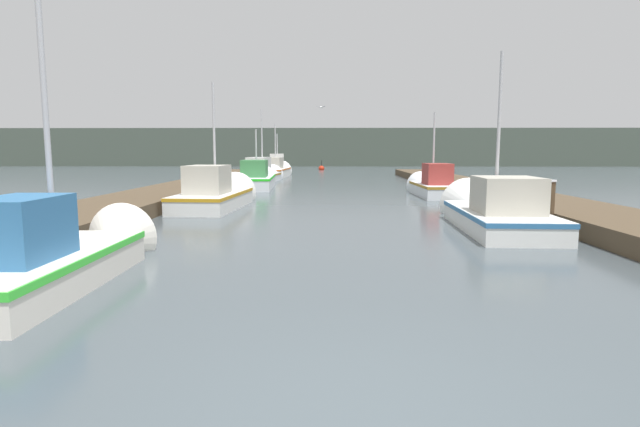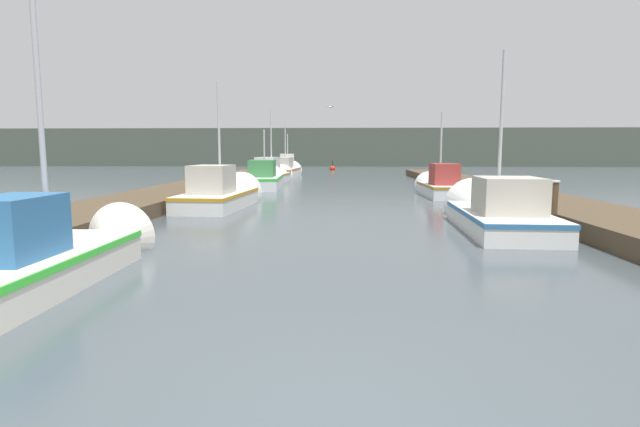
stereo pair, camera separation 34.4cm
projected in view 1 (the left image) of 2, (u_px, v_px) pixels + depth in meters
dock_left at (168, 194)px, 19.38m from camera, size 2.62×40.00×0.42m
dock_right at (500, 195)px, 19.21m from camera, size 2.62×40.00×0.42m
distant_shore_ridge at (329, 148)px, 66.45m from camera, size 120.00×16.00×4.50m
fishing_boat_0 at (63, 254)px, 7.36m from camera, size 1.45×4.62×4.64m
fishing_boat_1 at (490, 211)px, 12.62m from camera, size 2.01×5.52×4.82m
fishing_boat_2 at (218, 194)px, 16.93m from camera, size 2.00×5.33×4.65m
fishing_boat_3 at (431, 185)px, 21.26m from camera, size 1.47×4.82×3.86m
fishing_boat_4 at (257, 179)px, 25.70m from camera, size 1.96×6.10×3.44m
fishing_boat_5 at (263, 174)px, 30.63m from camera, size 2.10×5.75×4.84m
fishing_boat_6 at (276, 170)px, 36.12m from camera, size 1.95×6.23×4.22m
fishing_boat_7 at (277, 168)px, 40.04m from camera, size 1.90×4.79×3.65m
mooring_piling_0 at (549, 205)px, 11.86m from camera, size 0.30×0.30×1.21m
mooring_piling_1 at (254, 170)px, 33.67m from camera, size 0.29×0.29×1.13m
mooring_piling_2 at (250, 172)px, 32.14m from camera, size 0.30×0.30×0.97m
channel_buoy at (321, 168)px, 48.12m from camera, size 0.55×0.55×1.05m
seagull_lead at (321, 107)px, 29.69m from camera, size 0.55×0.33×0.12m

